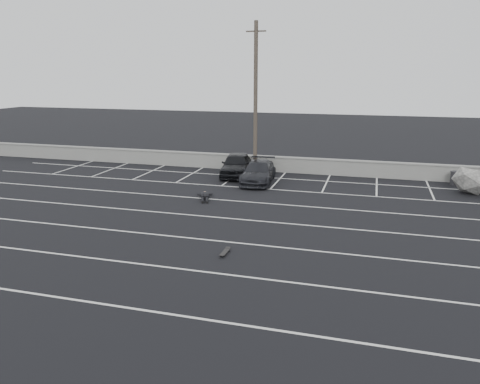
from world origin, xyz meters
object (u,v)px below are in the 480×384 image
(trash_bin, at_px, (455,178))
(skateboard, at_px, (225,252))
(car_right, at_px, (258,172))
(utility_pole, at_px, (256,99))
(person, at_px, (205,193))
(car_left, at_px, (236,164))

(trash_bin, distance_m, skateboard, 17.58)
(car_right, bearing_deg, utility_pole, 103.35)
(person, bearing_deg, car_right, 46.02)
(car_right, distance_m, skateboard, 11.94)
(utility_pole, xyz_separation_m, person, (-1.06, -6.99, -4.73))
(car_right, relative_size, person, 1.82)
(car_left, bearing_deg, person, -99.70)
(skateboard, bearing_deg, car_right, 97.83)
(person, height_order, skateboard, person)
(car_right, distance_m, utility_pole, 5.13)
(car_right, xyz_separation_m, person, (-1.94, -4.35, -0.42))
(utility_pole, xyz_separation_m, trash_bin, (12.50, -0.00, -4.54))
(skateboard, bearing_deg, car_left, 104.66)
(trash_bin, bearing_deg, skateboard, -124.70)
(car_left, distance_m, skateboard, 13.71)
(utility_pole, distance_m, trash_bin, 13.30)
(car_left, relative_size, person, 1.80)
(utility_pole, bearing_deg, trash_bin, -0.01)
(trash_bin, relative_size, skateboard, 1.10)
(car_left, relative_size, utility_pole, 0.45)
(car_left, xyz_separation_m, trash_bin, (13.46, 1.20, -0.34))
(trash_bin, bearing_deg, car_left, -174.91)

